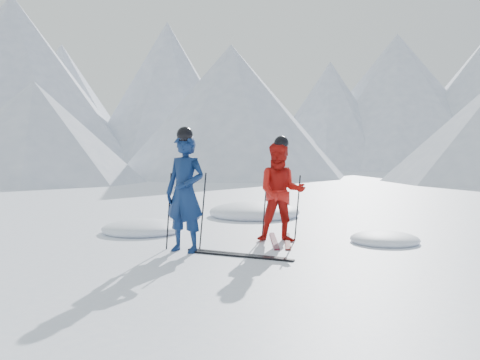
{
  "coord_description": "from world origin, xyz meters",
  "views": [
    {
      "loc": [
        -0.9,
        -8.74,
        1.59
      ],
      "look_at": [
        -1.56,
        0.5,
        1.1
      ],
      "focal_mm": 38.0,
      "sensor_mm": 36.0,
      "label": 1
    }
  ],
  "objects": [
    {
      "name": "ski_worn_left",
      "position": [
        -0.93,
        0.34,
        0.01
      ],
      "size": [
        0.19,
        1.7,
        0.03
      ],
      "primitive_type": "cube",
      "rotation": [
        0.0,
        0.0,
        0.06
      ],
      "color": "black",
      "rests_on": "ground"
    },
    {
      "name": "pole_blue_left",
      "position": [
        -2.66,
        -0.55,
        0.63
      ],
      "size": [
        0.13,
        0.09,
        1.27
      ],
      "primitive_type": "cylinder",
      "rotation": [
        0.05,
        0.08,
        0.0
      ],
      "color": "black",
      "rests_on": "ground"
    },
    {
      "name": "ski_worn_right",
      "position": [
        -0.69,
        0.34,
        0.01
      ],
      "size": [
        0.1,
        1.7,
        0.03
      ],
      "primitive_type": "cube",
      "rotation": [
        0.0,
        0.0,
        -0.01
      ],
      "color": "black",
      "rests_on": "ground"
    },
    {
      "name": "snow_lumps",
      "position": [
        -1.7,
        2.96,
        0.0
      ],
      "size": [
        6.02,
        5.35,
        0.5
      ],
      "color": "white",
      "rests_on": "ground"
    },
    {
      "name": "skier_red",
      "position": [
        -0.81,
        0.34,
        0.89
      ],
      "size": [
        0.89,
        0.7,
        1.79
      ],
      "primitive_type": "imported",
      "rotation": [
        0.0,
        0.0,
        0.03
      ],
      "color": "#B5140E",
      "rests_on": "ground"
    },
    {
      "name": "ground",
      "position": [
        0.0,
        0.0,
        0.0
      ],
      "size": [
        160.0,
        160.0,
        0.0
      ],
      "primitive_type": "plane",
      "color": "white",
      "rests_on": "ground"
    },
    {
      "name": "skier_blue",
      "position": [
        -2.36,
        -0.7,
        0.95
      ],
      "size": [
        0.82,
        0.7,
        1.9
      ],
      "primitive_type": "imported",
      "rotation": [
        0.0,
        0.0,
        -0.42
      ],
      "color": "#0C204B",
      "rests_on": "ground"
    },
    {
      "name": "ski_loose_a",
      "position": [
        -1.53,
        -0.9,
        0.01
      ],
      "size": [
        1.61,
        0.73,
        0.03
      ],
      "primitive_type": "cube",
      "rotation": [
        0.0,
        0.0,
        1.18
      ],
      "color": "black",
      "rests_on": "ground"
    },
    {
      "name": "pole_red_right",
      "position": [
        -0.51,
        0.49,
        0.6
      ],
      "size": [
        0.12,
        0.08,
        1.19
      ],
      "primitive_type": "cylinder",
      "rotation": [
        -0.05,
        0.08,
        0.0
      ],
      "color": "black",
      "rests_on": "ground"
    },
    {
      "name": "pole_red_left",
      "position": [
        -1.11,
        0.59,
        0.6
      ],
      "size": [
        0.12,
        0.09,
        1.19
      ],
      "primitive_type": "cylinder",
      "rotation": [
        0.06,
        0.08,
        0.0
      ],
      "color": "black",
      "rests_on": "ground"
    },
    {
      "name": "mountain_range",
      "position": [
        5.71,
        35.31,
        6.72
      ],
      "size": [
        106.15,
        62.94,
        15.53
      ],
      "color": "#B2BCD1",
      "rests_on": "ground"
    },
    {
      "name": "pole_blue_right",
      "position": [
        -2.11,
        -0.45,
        0.63
      ],
      "size": [
        0.13,
        0.07,
        1.27
      ],
      "primitive_type": "cylinder",
      "rotation": [
        -0.04,
        0.08,
        0.0
      ],
      "color": "black",
      "rests_on": "ground"
    },
    {
      "name": "ski_loose_b",
      "position": [
        -1.43,
        -1.05,
        0.01
      ],
      "size": [
        1.62,
        0.68,
        0.03
      ],
      "primitive_type": "cube",
      "rotation": [
        0.0,
        0.0,
        1.21
      ],
      "color": "black",
      "rests_on": "ground"
    }
  ]
}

